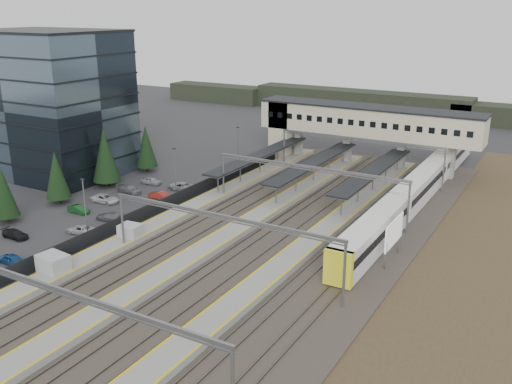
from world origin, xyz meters
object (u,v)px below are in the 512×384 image
Objects in this scene: relay_cabin_far at (131,234)px; footbridge at (352,123)px; train at (419,188)px; office_building at (49,103)px; relay_cabin_near at (54,266)px; billboard at (394,234)px.

relay_cabin_far is 49.46m from footbridge.
train is (26.83, 33.35, 1.04)m from relay_cabin_far.
office_building is at bearing -165.52° from train.
relay_cabin_far is at bearing -102.42° from footbridge.
train is at bearing -41.66° from footbridge.
office_building is at bearing 151.71° from relay_cabin_far.
office_building reaches higher than train.
relay_cabin_near is (32.56, -29.35, -10.85)m from office_building.
train is (27.44, 44.84, 0.88)m from relay_cabin_near.
footbridge is (43.70, 30.00, -4.26)m from office_building.
billboard reaches higher than relay_cabin_far.
office_building is 63.99m from billboard.
billboard is (30.41, 22.08, 2.16)m from relay_cabin_near.
train is (60.00, 15.50, -9.97)m from office_building.
footbridge is at bearing 79.37° from relay_cabin_near.
billboard reaches higher than train.
footbridge is 42.19m from billboard.
relay_cabin_near is at bearing -144.03° from billboard.
footbridge reaches higher than relay_cabin_near.
train is 10.62× the size of billboard.
relay_cabin_far is (33.17, -17.85, -11.01)m from office_building.
relay_cabin_far is 0.04× the size of train.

